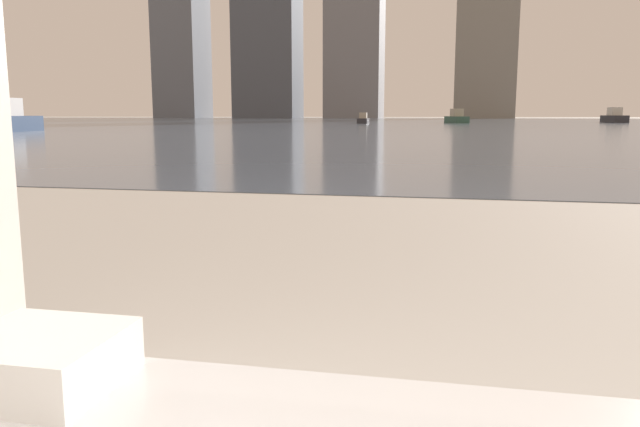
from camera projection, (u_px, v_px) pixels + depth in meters
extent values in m
cube|color=white|center=(41.00, 373.00, 0.93)|extent=(0.22, 0.22, 0.04)
cube|color=white|center=(39.00, 348.00, 0.92)|extent=(0.22, 0.22, 0.04)
cube|color=slate|center=(447.00, 123.00, 60.05)|extent=(180.00, 110.00, 0.01)
cube|color=#335647|center=(457.00, 120.00, 58.36)|extent=(2.33, 3.75, 0.62)
cube|color=#B2A893|center=(457.00, 113.00, 58.25)|extent=(1.28, 1.55, 0.71)
cube|color=#2D2D33|center=(363.00, 121.00, 56.18)|extent=(1.00, 2.63, 0.45)
cube|color=#B2A893|center=(363.00, 115.00, 56.10)|extent=(0.69, 1.00, 0.52)
cube|color=#2D2D33|center=(614.00, 119.00, 61.76)|extent=(1.85, 4.12, 0.70)
cube|color=silver|center=(615.00, 111.00, 61.64)|extent=(1.17, 1.60, 0.80)
cube|color=navy|center=(4.00, 124.00, 31.09)|extent=(1.85, 4.55, 0.78)
cube|color=silver|center=(3.00, 107.00, 30.96)|extent=(1.23, 1.74, 0.89)
cube|color=gray|center=(486.00, 35.00, 110.63)|extent=(10.55, 7.35, 29.31)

